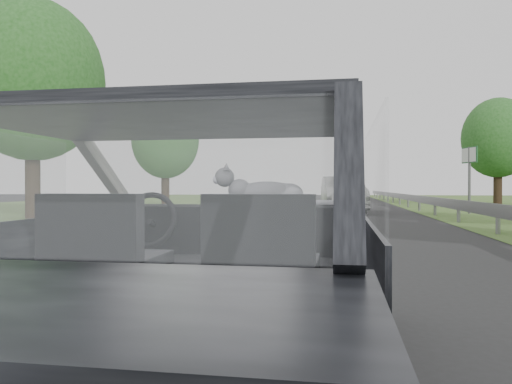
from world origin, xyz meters
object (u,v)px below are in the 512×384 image
at_px(other_car, 343,194).
at_px(highway_sign, 469,180).
at_px(cat, 267,192).
at_px(subject_car, 197,261).

bearing_deg(other_car, highway_sign, -9.42).
distance_m(cat, other_car, 19.20).
xyz_separation_m(cat, other_car, (0.55, 19.19, -0.29)).
xyz_separation_m(subject_car, other_car, (0.84, 19.84, 0.08)).
relative_size(cat, other_car, 0.13).
height_order(other_car, highway_sign, highway_sign).
bearing_deg(other_car, cat, -97.15).
relative_size(other_car, highway_sign, 1.74).
bearing_deg(highway_sign, subject_car, -124.80).
bearing_deg(other_car, subject_car, -97.92).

